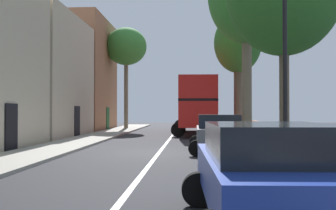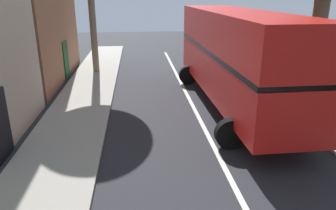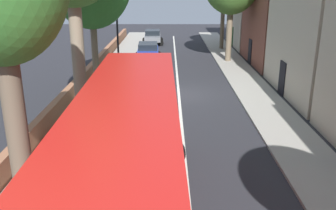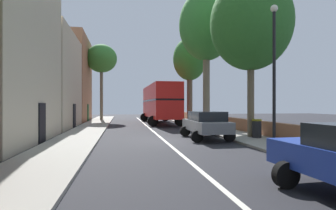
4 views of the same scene
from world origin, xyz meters
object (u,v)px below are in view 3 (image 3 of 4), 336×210
Objects in this scene: parked_car_blue_right_1 at (148,51)px; double_decker_bus at (129,154)px; parked_car_grey_right_2 at (139,80)px; lamppost_right at (117,26)px; litter_bin_right at (97,81)px; parked_car_grey_right_0 at (153,36)px.

double_decker_bus is at bearing 91.92° from parked_car_blue_right_1.
parked_car_grey_right_2 is at bearing -86.58° from double_decker_bus.
lamppost_right is at bearing 74.29° from parked_car_blue_right_1.
double_decker_bus is at bearing 104.30° from litter_bin_right.
parked_car_grey_right_2 is 2.91m from litter_bin_right.
parked_car_blue_right_1 reaches higher than litter_bin_right.
parked_car_grey_right_0 is 0.91× the size of parked_car_grey_right_2.
parked_car_blue_right_1 is at bearing -88.08° from double_decker_bus.
lamppost_right reaches higher than parked_car_grey_right_2.
double_decker_bus reaches higher than parked_car_grey_right_0.
lamppost_right is at bearing -81.55° from double_decker_bus.
litter_bin_right is at bearing 81.83° from parked_car_grey_right_0.
litter_bin_right is (3.60, -14.12, -1.70)m from double_decker_bus.
lamppost_right is (2.60, -17.50, 1.45)m from double_decker_bus.
parked_car_grey_right_0 is 19.70m from litter_bin_right.
parked_car_grey_right_0 is 0.65× the size of lamppost_right.
parked_car_grey_right_0 is 20.25m from parked_car_grey_right_2.
double_decker_bus is 13.47m from parked_car_grey_right_2.
parked_car_grey_right_0 reaches higher than litter_bin_right.
parked_car_blue_right_1 is (0.00, 9.73, 0.01)m from parked_car_grey_right_0.
parked_car_blue_right_1 is (0.80, -23.89, -1.43)m from double_decker_bus.
double_decker_bus is at bearing 91.37° from parked_car_grey_right_0.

